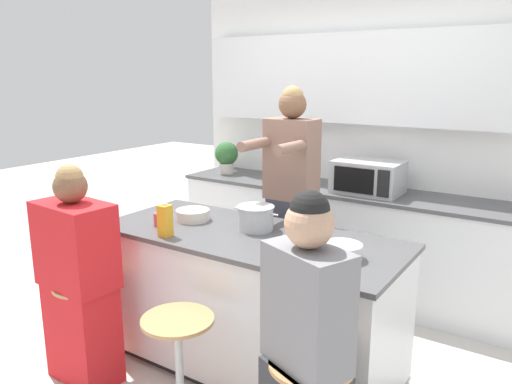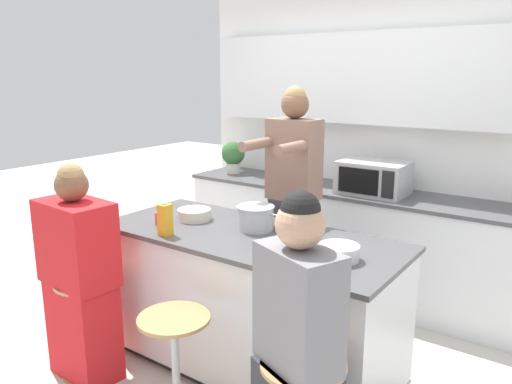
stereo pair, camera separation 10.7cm
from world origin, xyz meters
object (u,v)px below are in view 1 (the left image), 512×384
person_cooking (290,211)px  microwave (368,177)px  person_seated_near (306,359)px  juice_carton (165,221)px  kitchen_island (249,301)px  person_wrapped_blanket (79,283)px  fruit_bowl (342,251)px  cooking_pot (256,218)px  bar_stool_center (179,366)px  coffee_cup_near (160,219)px  bar_stool_leftmost (89,325)px  potted_plant (227,156)px  banana_bunch (305,230)px

person_cooking → microwave: bearing=71.0°
person_cooking → person_seated_near: (0.81, -1.28, -0.24)m
person_seated_near → juice_carton: size_ratio=6.71×
kitchen_island → person_wrapped_blanket: 1.04m
person_cooking → fruit_bowl: (0.70, -0.68, 0.04)m
person_wrapped_blanket → cooking_pot: (0.76, 0.78, 0.34)m
bar_stool_center → kitchen_island: bearing=90.0°
person_seated_near → juice_carton: 1.26m
person_cooking → coffee_cup_near: person_cooking is taller
bar_stool_leftmost → person_cooking: size_ratio=0.35×
person_cooking → juice_carton: size_ratio=8.50×
kitchen_island → bar_stool_center: 0.67m
microwave → person_cooking: bearing=-109.3°
kitchen_island → bar_stool_center: bearing=-90.0°
kitchen_island → person_wrapped_blanket: bearing=-139.0°
person_cooking → juice_carton: bearing=-110.6°
bar_stool_leftmost → potted_plant: (-0.46, 2.06, 0.74)m
bar_stool_center → potted_plant: 2.53m
juice_carton → cooking_pot: bearing=46.9°
bar_stool_leftmost → fruit_bowl: fruit_bowl is taller
potted_plant → cooking_pot: bearing=-47.6°
microwave → person_wrapped_blanket: bearing=-115.9°
juice_carton → fruit_bowl: bearing=12.7°
potted_plant → person_seated_near: bearing=-46.7°
bar_stool_leftmost → coffee_cup_near: (0.19, 0.46, 0.60)m
cooking_pot → kitchen_island: bearing=-81.1°
kitchen_island → bar_stool_leftmost: bearing=-140.4°
fruit_bowl → banana_bunch: (-0.37, 0.28, -0.02)m
person_seated_near → banana_bunch: 1.03m
person_wrapped_blanket → potted_plant: bearing=106.3°
person_seated_near → coffee_cup_near: size_ratio=12.97×
potted_plant → fruit_bowl: bearing=-38.7°
person_wrapped_blanket → fruit_bowl: person_wrapped_blanket is taller
coffee_cup_near → microwave: microwave is taller
banana_bunch → coffee_cup_near: bearing=-156.3°
potted_plant → microwave: bearing=-1.2°
person_seated_near → coffee_cup_near: (-1.33, 0.50, 0.29)m
bar_stool_leftmost → banana_bunch: bearing=38.7°
bar_stool_center → banana_bunch: (0.28, 0.87, 0.58)m
person_wrapped_blanket → microwave: (1.00, 2.07, 0.41)m
person_wrapped_blanket → banana_bunch: person_wrapped_blanket is taller
person_seated_near → potted_plant: bearing=155.5°
person_seated_near → fruit_bowl: bearing=122.4°
bar_stool_center → cooking_pot: 0.99m
person_cooking → microwave: size_ratio=3.34×
cooking_pot → coffee_cup_near: (-0.56, -0.27, -0.03)m
cooking_pot → bar_stool_center: bearing=-88.8°
bar_stool_center → fruit_bowl: 1.06m
kitchen_island → fruit_bowl: fruit_bowl is taller
juice_carton → potted_plant: potted_plant is taller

